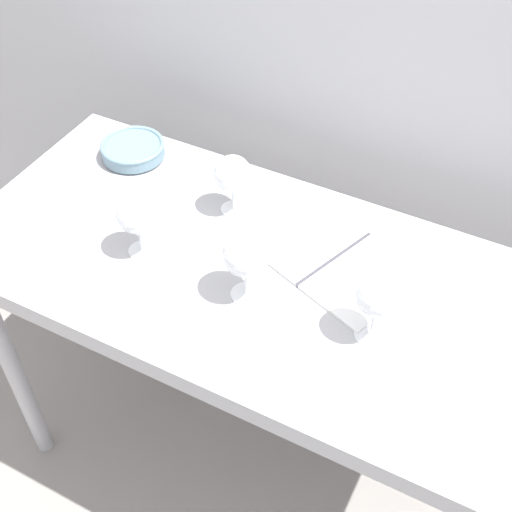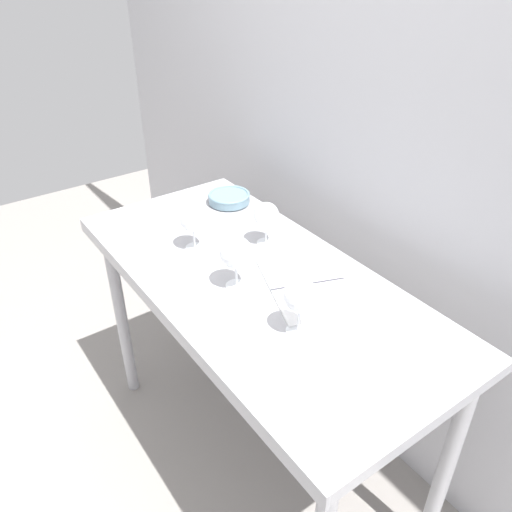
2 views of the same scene
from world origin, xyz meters
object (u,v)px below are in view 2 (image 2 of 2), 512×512
wine_glass_far_left (266,216)px  wine_glass_near_center (236,253)px  tasting_sheet_upper (373,346)px  wine_glass_near_left (193,220)px  wine_glass_near_right (300,297)px  open_notebook (308,285)px  tasting_bowl (229,198)px

wine_glass_far_left → wine_glass_near_center: bearing=-55.6°
tasting_sheet_upper → wine_glass_near_left: bearing=-163.6°
wine_glass_far_left → wine_glass_near_center: size_ratio=0.89×
wine_glass_near_right → wine_glass_near_left: bearing=-178.7°
wine_glass_near_right → open_notebook: (-0.15, 0.16, -0.12)m
wine_glass_far_left → wine_glass_near_center: 0.28m
wine_glass_near_center → tasting_bowl: (-0.49, 0.29, -0.10)m
wine_glass_near_right → wine_glass_near_left: wine_glass_near_right is taller
wine_glass_near_right → wine_glass_near_left: size_ratio=1.06×
wine_glass_near_right → tasting_sheet_upper: 0.24m
open_notebook → tasting_bowl: tasting_bowl is taller
wine_glass_near_left → tasting_bowl: wine_glass_near_left is taller
wine_glass_near_right → wine_glass_far_left: 0.48m
wine_glass_far_left → wine_glass_near_right: bearing=-25.7°
wine_glass_near_left → tasting_bowl: bearing=127.6°
wine_glass_near_center → tasting_bowl: size_ratio=1.04×
wine_glass_near_right → tasting_bowl: wine_glass_near_right is taller
wine_glass_near_right → wine_glass_near_left: 0.55m
wine_glass_near_center → open_notebook: wine_glass_near_center is taller
wine_glass_far_left → wine_glass_near_center: wine_glass_near_center is taller
open_notebook → tasting_sheet_upper: size_ratio=1.65×
open_notebook → wine_glass_near_right: bearing=-27.1°
wine_glass_near_right → open_notebook: wine_glass_near_right is taller
wine_glass_near_center → tasting_bowl: wine_glass_near_center is taller
wine_glass_near_right → wine_glass_near_center: wine_glass_near_center is taller
wine_glass_near_center → wine_glass_far_left: bearing=124.4°
wine_glass_far_left → tasting_sheet_upper: size_ratio=0.62×
wine_glass_near_center → open_notebook: bearing=54.8°
wine_glass_far_left → tasting_bowl: size_ratio=0.93×
tasting_sheet_upper → wine_glass_near_right: bearing=-136.5°
tasting_bowl → open_notebook: bearing=-10.1°
open_notebook → tasting_bowl: 0.63m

